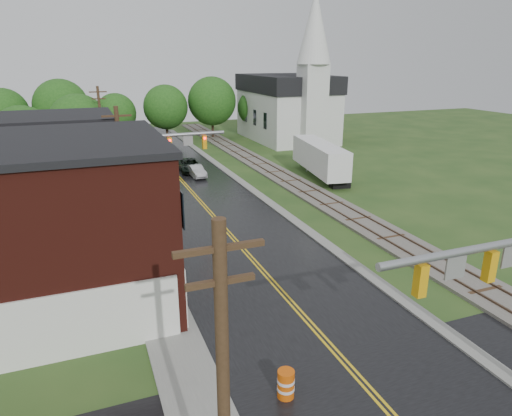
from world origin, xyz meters
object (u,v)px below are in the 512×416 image
construction_barrel (286,384)px  utility_pole_b (122,174)px  semi_trailer (320,157)px  brick_building (12,230)px  utility_pole_a (224,406)px  sedan_silver (196,171)px  utility_pole_c (102,127)px  tree_left_c (26,139)px  church (290,101)px  pickup_white (161,236)px  tree_left_e (81,125)px  suv_dark (189,165)px  traffic_signal_far (160,152)px  traffic_signal_near (505,277)px

construction_barrel → utility_pole_b: bearing=102.2°
utility_pole_b → semi_trailer: (20.39, 10.74, -2.58)m
brick_building → semi_trailer: bearing=34.2°
utility_pole_a → semi_trailer: bearing=58.1°
utility_pole_b → sedan_silver: 18.26m
brick_building → utility_pole_c: (5.68, 29.00, 0.57)m
utility_pole_a → tree_left_c: 40.52m
church → semi_trailer: 22.26m
utility_pole_b → construction_barrel: bearing=-77.8°
pickup_white → tree_left_e: bearing=106.6°
utility_pole_a → utility_pole_b: same height
suv_dark → tree_left_c: bearing=-176.8°
church → utility_pole_c: 28.54m
church → pickup_white: size_ratio=4.47×
pickup_white → construction_barrel: bearing=-76.4°
traffic_signal_far → sedan_silver: (5.26, 10.58, -4.38)m
suv_dark → construction_barrel: suv_dark is taller
church → construction_barrel: 54.42m
tree_left_c → tree_left_e: size_ratio=0.94×
traffic_signal_near → construction_barrel: size_ratio=6.58×
church → tree_left_e: (-28.85, -7.84, -1.02)m
traffic_signal_far → pickup_white: (-1.33, -6.33, -4.32)m
utility_pole_b → pickup_white: 4.73m
traffic_signal_far → semi_trailer: 18.22m
brick_building → pickup_white: brick_building is taller
utility_pole_a → tree_left_c: (-7.05, 39.90, -0.21)m
brick_building → church: 50.58m
suv_dark → construction_barrel: 35.78m
traffic_signal_near → semi_trailer: bearing=71.8°
traffic_signal_near → semi_trailer: size_ratio=0.65×
utility_pole_a → tree_left_e: utility_pole_a is taller
traffic_signal_far → construction_barrel: (0.40, -22.27, -4.42)m
tree_left_e → sedan_silver: bearing=-38.0°
brick_building → traffic_signal_near: bearing=-39.2°
church → utility_pole_c: bearing=-160.0°
traffic_signal_near → tree_left_e: (-12.32, 43.90, -0.16)m
brick_building → tree_left_e: brick_building is taller
traffic_signal_far → church: bearing=48.7°
brick_building → traffic_signal_far: brick_building is taller
traffic_signal_far → pickup_white: size_ratio=1.64×
pickup_white → construction_barrel: size_ratio=4.02×
traffic_signal_far → construction_barrel: traffic_signal_far is taller
suv_dark → pickup_white: (-6.48, -19.53, -0.02)m
church → utility_pole_a: 60.06m
semi_trailer → tree_left_c: bearing=165.4°
pickup_white → traffic_signal_near: bearing=-58.6°
utility_pole_c → tree_left_c: (-7.05, -4.10, -0.21)m
tree_left_e → semi_trailer: bearing=-30.4°
utility_pole_b → tree_left_c: 19.24m
sedan_silver → traffic_signal_near: bearing=-91.4°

